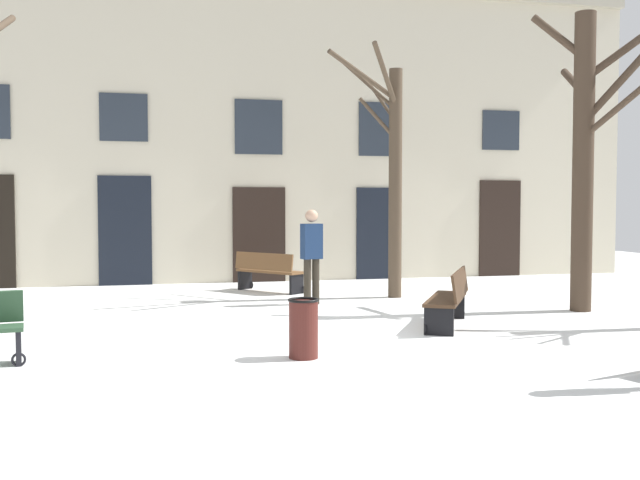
% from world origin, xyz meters
% --- Properties ---
extents(ground_plane, '(31.66, 31.66, 0.00)m').
position_xyz_m(ground_plane, '(0.00, 0.00, 0.00)').
color(ground_plane, white).
extents(building_facade, '(19.79, 0.60, 7.57)m').
position_xyz_m(building_facade, '(-0.00, 7.93, 3.82)').
color(building_facade, beige).
rests_on(building_facade, ground).
extents(tree_near_facade, '(1.73, 2.35, 5.08)m').
position_xyz_m(tree_near_facade, '(2.13, 4.14, 2.60)').
color(tree_near_facade, '#4C3D2D').
rests_on(tree_near_facade, ground).
extents(tree_right_of_center, '(1.72, 2.32, 5.33)m').
position_xyz_m(tree_right_of_center, '(4.83, 1.55, 2.86)').
color(tree_right_of_center, '#423326').
rests_on(tree_right_of_center, ground).
extents(litter_bin, '(0.39, 0.39, 0.75)m').
position_xyz_m(litter_bin, '(-0.87, -1.21, 0.38)').
color(litter_bin, '#4C1E19').
rests_on(litter_bin, ground).
extents(bench_back_to_back_left, '(1.34, 1.82, 0.89)m').
position_xyz_m(bench_back_to_back_left, '(1.85, 0.54, 0.45)').
color(bench_back_to_back_left, '#3D2819').
rests_on(bench_back_to_back_left, ground).
extents(bench_near_center_tree, '(1.39, 1.55, 0.86)m').
position_xyz_m(bench_near_center_tree, '(-0.18, 5.66, 0.44)').
color(bench_near_center_tree, brown).
rests_on(bench_near_center_tree, ground).
extents(person_by_shop_door, '(0.42, 0.31, 1.81)m').
position_xyz_m(person_by_shop_door, '(0.30, 3.50, 1.02)').
color(person_by_shop_door, '#2D271E').
rests_on(person_by_shop_door, ground).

